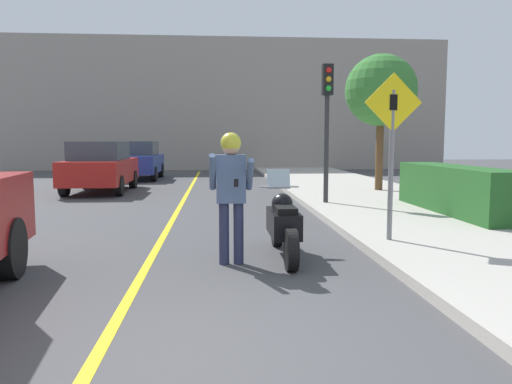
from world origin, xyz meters
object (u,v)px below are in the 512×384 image
crossing_sign (392,140)px  street_tree (381,91)px  person_biker (231,183)px  traffic_light (327,107)px  parked_car_blue (138,160)px  parked_car_red (101,166)px  motorcycle (283,224)px

crossing_sign → street_tree: street_tree is taller
person_biker → traffic_light: bearing=65.5°
crossing_sign → street_tree: (2.43, 7.91, 1.55)m
street_tree → parked_car_blue: size_ratio=1.02×
person_biker → crossing_sign: bearing=18.1°
street_tree → traffic_light: bearing=-127.8°
traffic_light → parked_car_blue: size_ratio=0.82×
street_tree → parked_car_red: street_tree is taller
motorcycle → traffic_light: bearing=71.2°
motorcycle → person_biker: (-0.77, -0.38, 0.64)m
motorcycle → crossing_sign: (1.76, 0.45, 1.22)m
person_biker → parked_car_blue: size_ratio=0.43×
person_biker → crossing_sign: crossing_sign is taller
crossing_sign → street_tree: bearing=72.9°
motorcycle → parked_car_red: bearing=116.4°
person_biker → crossing_sign: (2.54, 0.83, 0.58)m
person_biker → street_tree: 10.28m
parked_car_blue → traffic_light: bearing=-57.9°
traffic_light → parked_car_red: size_ratio=0.82×
crossing_sign → motorcycle: bearing=-165.6°
parked_car_red → traffic_light: bearing=-33.9°
parked_car_red → street_tree: bearing=-8.5°
crossing_sign → parked_car_red: 11.39m
parked_car_blue → motorcycle: bearing=-73.7°
motorcycle → traffic_light: size_ratio=0.62×
person_biker → crossing_sign: size_ratio=0.70×
motorcycle → street_tree: (4.19, 8.36, 2.77)m
person_biker → street_tree: (4.97, 8.74, 2.13)m
person_biker → parked_car_red: (-4.04, 10.09, -0.27)m
traffic_light → street_tree: size_ratio=0.81×
street_tree → parked_car_red: 9.42m
person_biker → parked_car_red: bearing=111.8°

